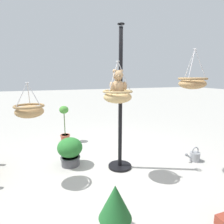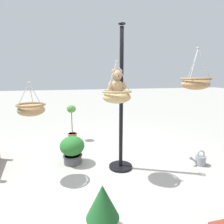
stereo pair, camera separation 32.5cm
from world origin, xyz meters
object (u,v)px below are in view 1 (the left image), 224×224
at_px(watering_can, 194,156).
at_px(teddy_bear, 118,84).
at_px(display_pole_central, 120,126).
at_px(hanging_basket_left_high, 192,83).
at_px(potted_plant_fern_front, 115,209).
at_px(potted_plant_trailing_ivy, 65,124).
at_px(potted_plant_tall_leafy, 70,151).
at_px(hanging_basket_right_low, 29,111).
at_px(hanging_basket_with_teddy, 118,96).

bearing_deg(watering_can, teddy_bear, 0.48).
distance_m(display_pole_central, hanging_basket_left_high, 1.45).
xyz_separation_m(display_pole_central, watering_can, (-1.55, 0.26, -0.72)).
height_order(hanging_basket_left_high, potted_plant_fern_front, hanging_basket_left_high).
height_order(potted_plant_fern_front, potted_plant_trailing_ivy, potted_plant_trailing_ivy).
distance_m(hanging_basket_left_high, watering_can, 1.61).
relative_size(display_pole_central, potted_plant_trailing_ivy, 2.71).
bearing_deg(potted_plant_tall_leafy, potted_plant_fern_front, 98.77).
bearing_deg(potted_plant_trailing_ivy, hanging_basket_right_low, 69.96).
height_order(hanging_basket_with_teddy, potted_plant_trailing_ivy, hanging_basket_with_teddy).
relative_size(display_pole_central, potted_plant_fern_front, 4.50).
bearing_deg(hanging_basket_right_low, potted_plant_fern_front, 122.75).
relative_size(hanging_basket_with_teddy, hanging_basket_left_high, 1.03).
bearing_deg(hanging_basket_with_teddy, hanging_basket_right_low, -10.87).
xyz_separation_m(hanging_basket_with_teddy, teddy_bear, (0.00, 0.02, 0.19)).
bearing_deg(potted_plant_tall_leafy, hanging_basket_right_low, 31.72).
relative_size(potted_plant_fern_front, potted_plant_tall_leafy, 1.04).
distance_m(teddy_bear, hanging_basket_left_high, 1.26).
xyz_separation_m(hanging_basket_right_low, watering_can, (-3.06, 0.27, -1.10)).
bearing_deg(hanging_basket_right_low, hanging_basket_left_high, 167.87).
bearing_deg(hanging_basket_with_teddy, hanging_basket_left_high, 166.50).
height_order(hanging_basket_with_teddy, hanging_basket_left_high, hanging_basket_left_high).
height_order(hanging_basket_with_teddy, teddy_bear, hanging_basket_with_teddy).
bearing_deg(display_pole_central, hanging_basket_with_teddy, 59.04).
height_order(hanging_basket_with_teddy, watering_can, hanging_basket_with_teddy).
distance_m(hanging_basket_with_teddy, teddy_bear, 0.19).
relative_size(hanging_basket_right_low, potted_plant_trailing_ivy, 0.58).
xyz_separation_m(hanging_basket_left_high, potted_plant_fern_front, (1.69, 0.85, -1.33)).
bearing_deg(teddy_bear, potted_plant_fern_front, 67.79).
height_order(hanging_basket_with_teddy, hanging_basket_right_low, hanging_basket_with_teddy).
bearing_deg(hanging_basket_with_teddy, potted_plant_tall_leafy, -41.47).
xyz_separation_m(potted_plant_trailing_ivy, watering_can, (-2.40, 2.09, -0.36)).
bearing_deg(hanging_basket_left_high, potted_plant_fern_front, 26.67).
xyz_separation_m(display_pole_central, potted_plant_fern_front, (0.61, 1.39, -0.53)).
height_order(display_pole_central, teddy_bear, display_pole_central).
bearing_deg(potted_plant_trailing_ivy, watering_can, 138.91).
bearing_deg(hanging_basket_with_teddy, display_pole_central, -120.96).
bearing_deg(hanging_basket_left_high, hanging_basket_with_teddy, -13.50).
xyz_separation_m(display_pole_central, potted_plant_tall_leafy, (0.88, -0.40, -0.52)).
xyz_separation_m(teddy_bear, hanging_basket_right_low, (1.36, -0.28, -0.39)).
relative_size(hanging_basket_with_teddy, watering_can, 1.93).
bearing_deg(potted_plant_fern_front, teddy_bear, -112.21).
xyz_separation_m(hanging_basket_with_teddy, hanging_basket_left_high, (-1.23, 0.30, 0.21)).
bearing_deg(hanging_basket_with_teddy, potted_plant_trailing_ivy, -71.50).
bearing_deg(hanging_basket_with_teddy, potted_plant_fern_front, 68.16).
relative_size(display_pole_central, watering_can, 7.39).
bearing_deg(potted_plant_trailing_ivy, hanging_basket_with_teddy, 108.50).
bearing_deg(watering_can, display_pole_central, -9.43).
relative_size(teddy_bear, potted_plant_trailing_ivy, 0.44).
bearing_deg(potted_plant_fern_front, potted_plant_tall_leafy, -81.23).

